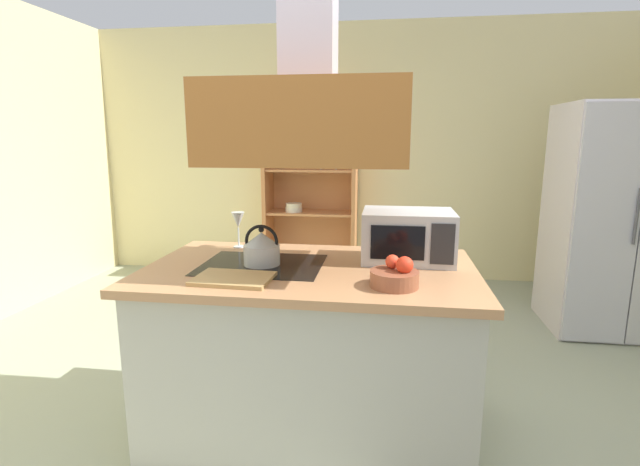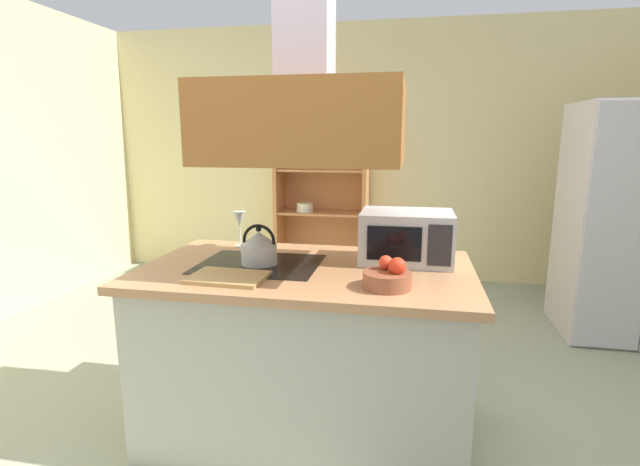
% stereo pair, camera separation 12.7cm
% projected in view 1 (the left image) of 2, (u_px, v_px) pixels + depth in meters
% --- Properties ---
extents(ground_plane, '(7.80, 7.80, 0.00)m').
position_uv_depth(ground_plane, '(326.00, 433.00, 2.47)').
color(ground_plane, '#959D83').
extents(wall_back, '(6.00, 0.12, 2.70)m').
position_uv_depth(wall_back, '(362.00, 154.00, 5.11)').
color(wall_back, beige).
rests_on(wall_back, ground).
extents(kitchen_island, '(1.62, 0.97, 0.90)m').
position_uv_depth(kitchen_island, '(310.00, 351.00, 2.41)').
color(kitchen_island, '#AEAB9E').
rests_on(kitchen_island, ground).
extents(range_hood, '(0.90, 0.70, 1.29)m').
position_uv_depth(range_hood, '(309.00, 97.00, 2.15)').
color(range_hood, '#A05F29').
extents(refrigerator, '(0.90, 0.77, 1.79)m').
position_uv_depth(refrigerator, '(615.00, 220.00, 3.68)').
color(refrigerator, '#BDB7C0').
rests_on(refrigerator, ground).
extents(dish_cabinet, '(0.98, 0.40, 1.83)m').
position_uv_depth(dish_cabinet, '(311.00, 205.00, 5.08)').
color(dish_cabinet, '#C07844').
rests_on(dish_cabinet, ground).
extents(kettle, '(0.18, 0.18, 0.20)m').
position_uv_depth(kettle, '(262.00, 248.00, 2.33)').
color(kettle, beige).
rests_on(kettle, kitchen_island).
extents(cutting_board, '(0.35, 0.25, 0.02)m').
position_uv_depth(cutting_board, '(233.00, 279.00, 2.09)').
color(cutting_board, tan).
rests_on(cutting_board, kitchen_island).
extents(microwave, '(0.46, 0.35, 0.26)m').
position_uv_depth(microwave, '(408.00, 236.00, 2.41)').
color(microwave, '#B7BABF').
rests_on(microwave, kitchen_island).
extents(wine_glass_on_counter, '(0.08, 0.08, 0.21)m').
position_uv_depth(wine_glass_on_counter, '(238.00, 221.00, 2.70)').
color(wine_glass_on_counter, silver).
rests_on(wine_glass_on_counter, kitchen_island).
extents(fruit_bowl, '(0.21, 0.21, 0.14)m').
position_uv_depth(fruit_bowl, '(395.00, 276.00, 2.00)').
color(fruit_bowl, brown).
rests_on(fruit_bowl, kitchen_island).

